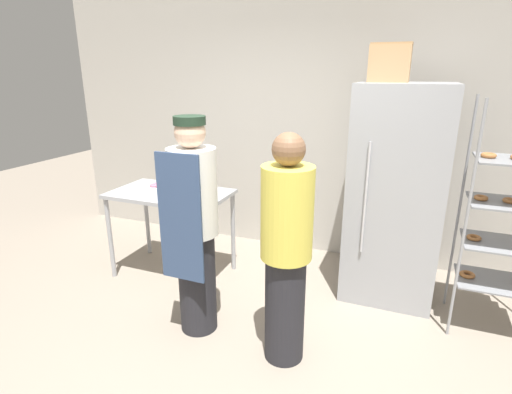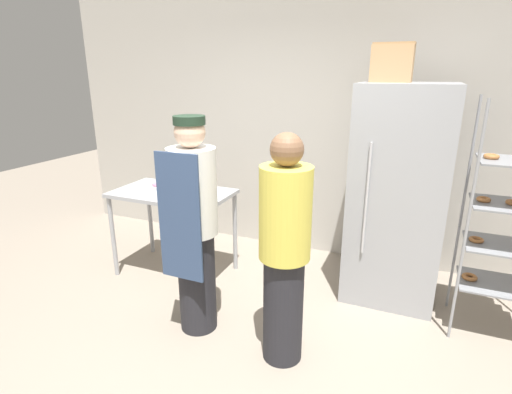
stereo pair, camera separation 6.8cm
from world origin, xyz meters
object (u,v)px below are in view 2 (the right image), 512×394
(refrigerator, at_px, (397,196))
(person_baker, at_px, (194,225))
(cardboard_storage_box, at_px, (393,63))
(donut_box, at_px, (165,186))
(person_customer, at_px, (284,252))
(baking_rack, at_px, (509,224))
(blender_pitcher, at_px, (201,180))

(refrigerator, relative_size, person_baker, 1.12)
(cardboard_storage_box, bearing_deg, donut_box, -165.99)
(person_customer, bearing_deg, cardboard_storage_box, 70.49)
(cardboard_storage_box, height_order, person_customer, cardboard_storage_box)
(baking_rack, relative_size, person_customer, 1.12)
(baking_rack, height_order, person_customer, baking_rack)
(donut_box, bearing_deg, person_customer, -27.93)
(donut_box, height_order, person_baker, person_baker)
(baking_rack, bearing_deg, person_baker, -157.91)
(cardboard_storage_box, bearing_deg, blender_pitcher, -164.72)
(refrigerator, distance_m, blender_pitcher, 1.80)
(refrigerator, distance_m, cardboard_storage_box, 1.12)
(person_customer, bearing_deg, refrigerator, 63.10)
(refrigerator, bearing_deg, person_baker, -139.89)
(refrigerator, relative_size, person_customer, 1.16)
(blender_pitcher, bearing_deg, refrigerator, 11.29)
(person_baker, relative_size, person_customer, 1.04)
(baking_rack, relative_size, cardboard_storage_box, 5.56)
(donut_box, relative_size, cardboard_storage_box, 0.82)
(refrigerator, relative_size, baking_rack, 1.04)
(refrigerator, bearing_deg, blender_pitcher, -168.71)
(refrigerator, distance_m, baking_rack, 0.85)
(baking_rack, relative_size, donut_box, 6.81)
(refrigerator, height_order, baking_rack, refrigerator)
(refrigerator, xyz_separation_m, cardboard_storage_box, (-0.15, 0.09, 1.10))
(baking_rack, distance_m, cardboard_storage_box, 1.54)
(person_baker, bearing_deg, donut_box, 136.50)
(donut_box, distance_m, person_baker, 1.07)
(cardboard_storage_box, distance_m, person_baker, 2.08)
(baking_rack, bearing_deg, blender_pitcher, -178.06)
(blender_pitcher, relative_size, person_customer, 0.18)
(blender_pitcher, distance_m, person_customer, 1.44)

